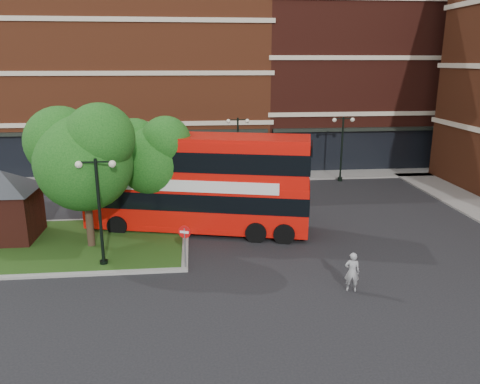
{
  "coord_description": "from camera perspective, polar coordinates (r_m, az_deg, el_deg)",
  "views": [
    {
      "loc": [
        -1.32,
        -19.88,
        8.99
      ],
      "look_at": [
        1.2,
        4.98,
        2.0
      ],
      "focal_mm": 35.0,
      "sensor_mm": 36.0,
      "label": 1
    }
  ],
  "objects": [
    {
      "name": "lamp_far_left",
      "position": [
        35.08,
        -0.27,
        5.51
      ],
      "size": [
        1.72,
        0.36,
        5.0
      ],
      "color": "black",
      "rests_on": "ground"
    },
    {
      "name": "no_entry_sign",
      "position": [
        20.79,
        -6.75,
        -5.65
      ],
      "size": [
        0.55,
        0.25,
        2.08
      ],
      "rotation": [
        0.0,
        0.0,
        -0.37
      ],
      "color": "slate",
      "rests_on": "ground"
    },
    {
      "name": "bus",
      "position": [
        25.24,
        -5.29,
        1.89
      ],
      "size": [
        12.37,
        5.57,
        4.61
      ],
      "rotation": [
        0.0,
        0.0,
        -0.24
      ],
      "color": "red",
      "rests_on": "ground"
    },
    {
      "name": "tree_island_west",
      "position": [
        23.45,
        -18.75,
        4.49
      ],
      "size": [
        5.4,
        4.71,
        7.21
      ],
      "color": "#2D2116",
      "rests_on": "ground"
    },
    {
      "name": "lamp_far_right",
      "position": [
        36.71,
        12.32,
        5.61
      ],
      "size": [
        1.72,
        0.36,
        5.0
      ],
      "color": "black",
      "rests_on": "ground"
    },
    {
      "name": "woman",
      "position": [
        19.59,
        13.5,
        -9.45
      ],
      "size": [
        0.68,
        0.53,
        1.66
      ],
      "primitive_type": "imported",
      "rotation": [
        0.0,
        0.0,
        2.91
      ],
      "color": "gray",
      "rests_on": "ground"
    },
    {
      "name": "kiosk",
      "position": [
        26.62,
        -26.89,
        -0.62
      ],
      "size": [
        6.51,
        6.51,
        3.6
      ],
      "color": "#471911",
      "rests_on": "traffic_island"
    },
    {
      "name": "tree_island_east",
      "position": [
        25.49,
        -10.8,
        4.62
      ],
      "size": [
        4.46,
        3.9,
        6.29
      ],
      "color": "#2D2116",
      "rests_on": "ground"
    },
    {
      "name": "traffic_island",
      "position": [
        25.45,
        -20.71,
        -5.95
      ],
      "size": [
        12.6,
        7.6,
        0.15
      ],
      "color": "gray",
      "rests_on": "ground"
    },
    {
      "name": "terrace_far_right",
      "position": [
        46.49,
        13.88,
        13.97
      ],
      "size": [
        18.0,
        12.0,
        16.0
      ],
      "primitive_type": "cube",
      "color": "#471911",
      "rests_on": "ground"
    },
    {
      "name": "car_white",
      "position": [
        37.46,
        4.97,
        2.81
      ],
      "size": [
        4.5,
        2.04,
        1.43
      ],
      "primitive_type": "imported",
      "rotation": [
        0.0,
        0.0,
        1.45
      ],
      "color": "white",
      "rests_on": "ground"
    },
    {
      "name": "lamp_island",
      "position": [
        21.42,
        -16.79,
        -1.78
      ],
      "size": [
        1.72,
        0.36,
        5.0
      ],
      "color": "black",
      "rests_on": "ground"
    },
    {
      "name": "pavement_far",
      "position": [
        37.48,
        -3.6,
        1.81
      ],
      "size": [
        44.0,
        3.0,
        0.12
      ],
      "primitive_type": "cube",
      "color": "slate",
      "rests_on": "ground"
    },
    {
      "name": "ground",
      "position": [
        21.86,
        -1.83,
        -8.66
      ],
      "size": [
        120.0,
        120.0,
        0.0
      ],
      "primitive_type": "plane",
      "color": "black",
      "rests_on": "ground"
    },
    {
      "name": "terrace_far_left",
      "position": [
        44.43,
        -14.79,
        12.56
      ],
      "size": [
        26.0,
        12.0,
        14.0
      ],
      "primitive_type": "cube",
      "color": "brown",
      "rests_on": "ground"
    },
    {
      "name": "car_silver",
      "position": [
        36.86,
        -10.0,
        2.44
      ],
      "size": [
        4.43,
        2.16,
        1.46
      ],
      "primitive_type": "imported",
      "rotation": [
        0.0,
        0.0,
        1.67
      ],
      "color": "#ADB1B5",
      "rests_on": "ground"
    }
  ]
}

